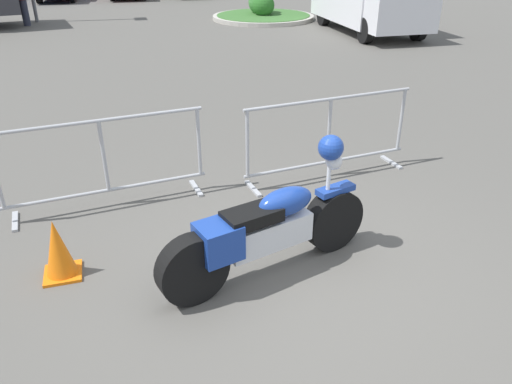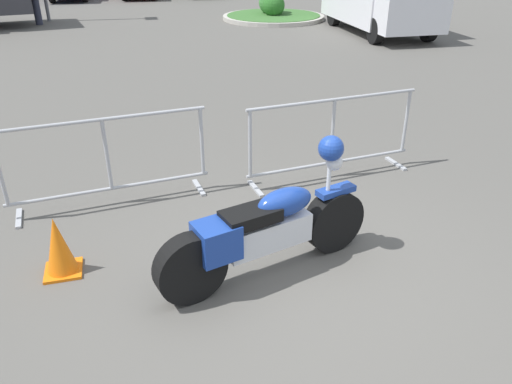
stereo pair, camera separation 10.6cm
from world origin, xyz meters
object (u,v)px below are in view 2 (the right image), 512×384
object	(u,v)px
traffic_cone	(58,246)
crowd_barrier_near	(108,161)
motorcycle	(268,229)
crowd_barrier_far	(332,137)

from	to	relation	value
traffic_cone	crowd_barrier_near	bearing A→B (deg)	68.81
crowd_barrier_near	motorcycle	bearing A→B (deg)	-51.99
crowd_barrier_far	traffic_cone	xyz separation A→B (m)	(-3.26, -1.27, -0.27)
motorcycle	traffic_cone	size ratio (longest dim) A/B	3.66
crowd_barrier_far	traffic_cone	distance (m)	3.51
motorcycle	crowd_barrier_far	bearing A→B (deg)	36.53
crowd_barrier_far	traffic_cone	size ratio (longest dim) A/B	3.94
crowd_barrier_near	crowd_barrier_far	bearing A→B (deg)	0.00
motorcycle	traffic_cone	world-z (taller)	motorcycle
crowd_barrier_near	crowd_barrier_far	distance (m)	2.77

